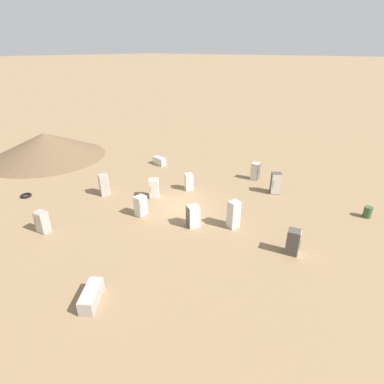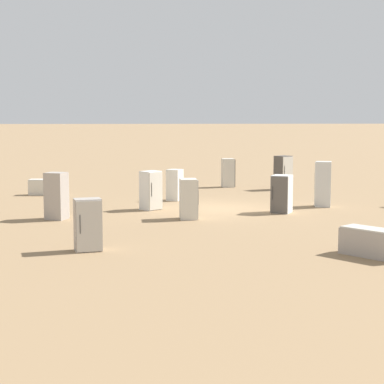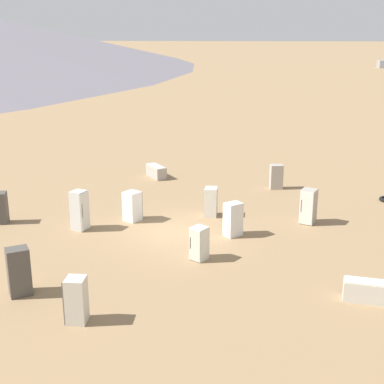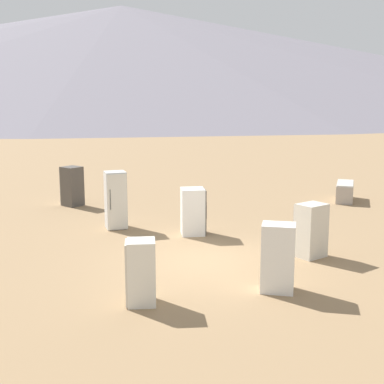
# 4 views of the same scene
# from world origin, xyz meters

# --- Properties ---
(ground_plane) EXTENTS (1000.00, 1000.00, 0.00)m
(ground_plane) POSITION_xyz_m (0.00, 0.00, 0.00)
(ground_plane) COLOR #937551
(dirt_mound) EXTENTS (12.35, 12.35, 2.70)m
(dirt_mound) POSITION_xyz_m (-0.04, -19.13, 1.35)
(dirt_mound) COLOR brown
(dirt_mound) RESTS_ON ground_plane
(discarded_fridge_0) EXTENTS (0.86, 0.84, 1.43)m
(discarded_fridge_0) POSITION_xyz_m (-2.96, -1.55, 0.71)
(discarded_fridge_0) COLOR silver
(discarded_fridge_0) RESTS_ON ground_plane
(discarded_fridge_1) EXTENTS (0.91, 0.91, 1.74)m
(discarded_fridge_1) POSITION_xyz_m (2.03, -6.44, 0.87)
(discarded_fridge_1) COLOR #A89E93
(discarded_fridge_1) RESTS_ON ground_plane
(discarded_fridge_2) EXTENTS (1.86, 1.59, 0.77)m
(discarded_fridge_2) POSITION_xyz_m (9.77, 2.58, 0.38)
(discarded_fridge_2) COLOR #A89E93
(discarded_fridge_2) RESTS_ON ground_plane
(discarded_fridge_3) EXTENTS (0.73, 0.83, 1.48)m
(discarded_fridge_3) POSITION_xyz_m (8.00, -5.09, 0.74)
(discarded_fridge_3) COLOR #A89E93
(discarded_fridge_3) RESTS_ON ground_plane
(discarded_fridge_4) EXTENTS (0.85, 0.86, 1.92)m
(discarded_fridge_4) POSITION_xyz_m (-0.11, 4.48, 0.96)
(discarded_fridge_4) COLOR silver
(discarded_fridge_4) RESTS_ON ground_plane
(discarded_fridge_5) EXTENTS (0.79, 1.52, 0.78)m
(discarded_fridge_5) POSITION_xyz_m (-5.86, -7.70, 0.39)
(discarded_fridge_5) COLOR beige
(discarded_fridge_5) RESTS_ON ground_plane
(discarded_fridge_6) EXTENTS (0.77, 0.66, 1.50)m
(discarded_fridge_6) POSITION_xyz_m (2.58, -1.58, 0.75)
(discarded_fridge_6) COLOR beige
(discarded_fridge_6) RESTS_ON ground_plane
(discarded_fridge_7) EXTENTS (0.98, 1.01, 1.78)m
(discarded_fridge_7) POSITION_xyz_m (-6.77, 4.56, 0.89)
(discarded_fridge_7) COLOR #4C4742
(discarded_fridge_7) RESTS_ON ground_plane
(discarded_fridge_8) EXTENTS (0.95, 0.96, 1.59)m
(discarded_fridge_8) POSITION_xyz_m (-0.06, -2.82, 0.80)
(discarded_fridge_8) COLOR white
(discarded_fridge_8) RESTS_ON ground_plane
(discarded_fridge_9) EXTENTS (0.67, 0.70, 1.56)m
(discarded_fridge_9) POSITION_xyz_m (-8.40, 1.92, 0.78)
(discarded_fridge_9) COLOR beige
(discarded_fridge_9) RESTS_ON ground_plane
(discarded_fridge_10) EXTENTS (1.02, 0.99, 1.50)m
(discarded_fridge_10) POSITION_xyz_m (1.45, 2.27, 0.75)
(discarded_fridge_10) COLOR white
(discarded_fridge_10) RESTS_ON ground_plane
(discarded_fridge_11) EXTENTS (0.81, 0.87, 1.57)m
(discarded_fridge_11) POSITION_xyz_m (0.31, 8.71, 0.79)
(discarded_fridge_11) COLOR #4C4742
(discarded_fridge_11) RESTS_ON ground_plane
(scrap_tire) EXTENTS (0.86, 0.86, 0.19)m
(scrap_tire) POSITION_xyz_m (6.22, -11.22, 0.10)
(scrap_tire) COLOR black
(scrap_tire) RESTS_ON ground_plane
(rusty_barrel) EXTENTS (0.56, 0.56, 0.81)m
(rusty_barrel) POSITION_xyz_m (-7.06, 11.42, 0.40)
(rusty_barrel) COLOR #385633
(rusty_barrel) RESTS_ON ground_plane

